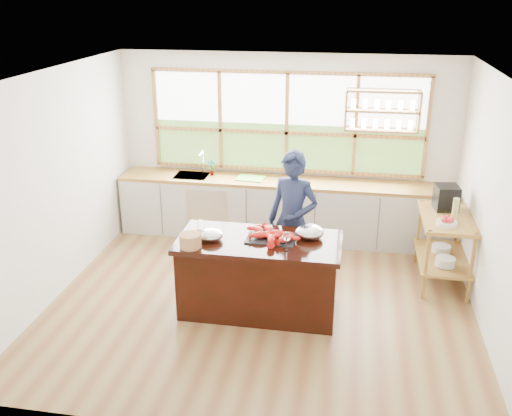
% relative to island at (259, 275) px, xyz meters
% --- Properties ---
extents(ground_plane, '(5.00, 5.00, 0.00)m').
position_rel_island_xyz_m(ground_plane, '(0.00, 0.20, -0.45)').
color(ground_plane, olive).
extents(room_shell, '(5.02, 4.52, 2.71)m').
position_rel_island_xyz_m(room_shell, '(0.02, 0.71, 1.30)').
color(room_shell, silver).
rests_on(room_shell, ground_plane).
extents(back_counter, '(4.90, 0.63, 0.90)m').
position_rel_island_xyz_m(back_counter, '(-0.02, 2.14, 0.00)').
color(back_counter, beige).
rests_on(back_counter, ground_plane).
extents(right_shelf_unit, '(0.62, 1.10, 0.90)m').
position_rel_island_xyz_m(right_shelf_unit, '(2.19, 1.09, 0.15)').
color(right_shelf_unit, olive).
rests_on(right_shelf_unit, ground_plane).
extents(island, '(1.85, 0.90, 0.90)m').
position_rel_island_xyz_m(island, '(0.00, 0.00, 0.00)').
color(island, black).
rests_on(island, ground_plane).
extents(cook, '(0.74, 0.60, 1.76)m').
position_rel_island_xyz_m(cook, '(0.30, 0.66, 0.43)').
color(cook, '#18203D').
rests_on(cook, ground_plane).
extents(potted_plant, '(0.13, 0.10, 0.24)m').
position_rel_island_xyz_m(potted_plant, '(-1.10, 2.20, 0.57)').
color(potted_plant, slate).
rests_on(potted_plant, back_counter).
extents(cutting_board, '(0.43, 0.34, 0.01)m').
position_rel_island_xyz_m(cutting_board, '(-0.49, 2.14, 0.45)').
color(cutting_board, '#69BD46').
rests_on(cutting_board, back_counter).
extents(espresso_machine, '(0.31, 0.33, 0.32)m').
position_rel_island_xyz_m(espresso_machine, '(2.19, 1.35, 0.60)').
color(espresso_machine, black).
rests_on(espresso_machine, right_shelf_unit).
extents(wine_bottle, '(0.09, 0.09, 0.30)m').
position_rel_island_xyz_m(wine_bottle, '(2.24, 0.93, 0.60)').
color(wine_bottle, '#9DA85A').
rests_on(wine_bottle, right_shelf_unit).
extents(fruit_bowl, '(0.25, 0.25, 0.11)m').
position_rel_island_xyz_m(fruit_bowl, '(2.14, 0.81, 0.49)').
color(fruit_bowl, silver).
rests_on(fruit_bowl, right_shelf_unit).
extents(slate_board, '(0.57, 0.43, 0.02)m').
position_rel_island_xyz_m(slate_board, '(0.13, 0.05, 0.45)').
color(slate_board, black).
rests_on(slate_board, island).
extents(lobster_pile, '(0.55, 0.48, 0.08)m').
position_rel_island_xyz_m(lobster_pile, '(0.12, 0.04, 0.50)').
color(lobster_pile, red).
rests_on(lobster_pile, slate_board).
extents(mixing_bowl_left, '(0.28, 0.28, 0.13)m').
position_rel_island_xyz_m(mixing_bowl_left, '(-0.54, -0.08, 0.50)').
color(mixing_bowl_left, '#B7B9BE').
rests_on(mixing_bowl_left, island).
extents(mixing_bowl_right, '(0.32, 0.32, 0.16)m').
position_rel_island_xyz_m(mixing_bowl_right, '(0.55, 0.17, 0.51)').
color(mixing_bowl_right, '#B7B9BE').
rests_on(mixing_bowl_right, island).
extents(wine_glass, '(0.08, 0.08, 0.22)m').
position_rel_island_xyz_m(wine_glass, '(0.34, -0.22, 0.61)').
color(wine_glass, white).
rests_on(wine_glass, island).
extents(wicker_basket, '(0.24, 0.24, 0.15)m').
position_rel_island_xyz_m(wicker_basket, '(-0.71, -0.31, 0.52)').
color(wicker_basket, '#BA804F').
rests_on(wicker_basket, island).
extents(parchment_roll, '(0.15, 0.31, 0.08)m').
position_rel_island_xyz_m(parchment_roll, '(-0.73, 0.14, 0.49)').
color(parchment_roll, white).
rests_on(parchment_roll, island).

